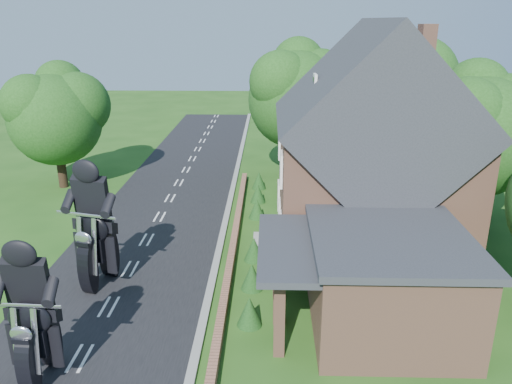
{
  "coord_description": "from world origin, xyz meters",
  "views": [
    {
      "loc": [
        5.94,
        -16.04,
        10.16
      ],
      "look_at": [
        5.36,
        5.22,
        2.8
      ],
      "focal_mm": 35.0,
      "sensor_mm": 36.0,
      "label": 1
    }
  ],
  "objects_px": {
    "annex": "(383,279)",
    "motorcycle_follow": "(99,267)",
    "garden_wall": "(233,246)",
    "motorcycle_lead": "(41,360)",
    "house": "(370,155)"
  },
  "relations": [
    {
      "from": "annex",
      "to": "motorcycle_follow",
      "type": "bearing_deg",
      "value": 167.0
    },
    {
      "from": "garden_wall",
      "to": "motorcycle_lead",
      "type": "distance_m",
      "value": 10.32
    },
    {
      "from": "garden_wall",
      "to": "motorcycle_follow",
      "type": "height_order",
      "value": "motorcycle_follow"
    },
    {
      "from": "garden_wall",
      "to": "motorcycle_lead",
      "type": "relative_size",
      "value": 14.8
    },
    {
      "from": "motorcycle_follow",
      "to": "house",
      "type": "bearing_deg",
      "value": -144.48
    },
    {
      "from": "house",
      "to": "annex",
      "type": "xyz_separation_m",
      "value": [
        -0.62,
        -6.8,
        -2.58
      ]
    },
    {
      "from": "annex",
      "to": "garden_wall",
      "type": "bearing_deg",
      "value": 133.84
    },
    {
      "from": "garden_wall",
      "to": "motorcycle_follow",
      "type": "relative_size",
      "value": 12.94
    },
    {
      "from": "garden_wall",
      "to": "motorcycle_follow",
      "type": "xyz_separation_m",
      "value": [
        -5.13,
        -3.33,
        0.59
      ]
    },
    {
      "from": "annex",
      "to": "motorcycle_lead",
      "type": "height_order",
      "value": "annex"
    },
    {
      "from": "garden_wall",
      "to": "annex",
      "type": "relative_size",
      "value": 3.12
    },
    {
      "from": "house",
      "to": "motorcycle_lead",
      "type": "distance_m",
      "value": 15.46
    },
    {
      "from": "garden_wall",
      "to": "house",
      "type": "xyz_separation_m",
      "value": [
        6.19,
        1.0,
        4.14
      ]
    },
    {
      "from": "motorcycle_lead",
      "to": "motorcycle_follow",
      "type": "bearing_deg",
      "value": -86.16
    },
    {
      "from": "house",
      "to": "motorcycle_lead",
      "type": "xyz_separation_m",
      "value": [
        -11.22,
        -9.99,
        -3.65
      ]
    }
  ]
}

